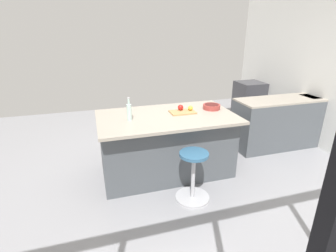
{
  "coord_description": "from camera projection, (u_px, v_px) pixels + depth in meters",
  "views": [
    {
      "loc": [
        1.15,
        3.27,
        2.07
      ],
      "look_at": [
        0.17,
        0.04,
        0.79
      ],
      "focal_mm": 27.53,
      "sensor_mm": 36.0,
      "label": 1
    }
  ],
  "objects": [
    {
      "name": "cutting_board",
      "position": [
        183.0,
        112.0,
        3.72
      ],
      "size": [
        0.36,
        0.24,
        0.02
      ],
      "primitive_type": "cube",
      "color": "tan",
      "rests_on": "kitchen_island"
    },
    {
      "name": "sink_cabinet",
      "position": [
        298.0,
        120.0,
        4.81
      ],
      "size": [
        2.47,
        0.6,
        1.18
      ],
      "color": "#4C5156",
      "rests_on": "ground_plane"
    },
    {
      "name": "fruit_bowl",
      "position": [
        212.0,
        106.0,
        3.89
      ],
      "size": [
        0.26,
        0.26,
        0.07
      ],
      "color": "#993833",
      "rests_on": "kitchen_island"
    },
    {
      "name": "stool_by_window",
      "position": [
        193.0,
        178.0,
        3.24
      ],
      "size": [
        0.44,
        0.44,
        0.66
      ],
      "color": "#B7B7BC",
      "rests_on": "ground_plane"
    },
    {
      "name": "water_bottle",
      "position": [
        129.0,
        112.0,
        3.38
      ],
      "size": [
        0.06,
        0.06,
        0.31
      ],
      "color": "silver",
      "rests_on": "kitchen_island"
    },
    {
      "name": "kitchen_island",
      "position": [
        166.0,
        144.0,
        3.81
      ],
      "size": [
        1.93,
        1.14,
        0.92
      ],
      "color": "#4C5156",
      "rests_on": "ground_plane"
    },
    {
      "name": "apple_red",
      "position": [
        181.0,
        107.0,
        3.76
      ],
      "size": [
        0.08,
        0.08,
        0.08
      ],
      "primitive_type": "sphere",
      "color": "red",
      "rests_on": "cutting_board"
    },
    {
      "name": "oven_range",
      "position": [
        249.0,
        100.0,
        6.24
      ],
      "size": [
        0.6,
        0.61,
        0.87
      ],
      "color": "#38383D",
      "rests_on": "ground_plane"
    },
    {
      "name": "apple_yellow",
      "position": [
        190.0,
        108.0,
        3.76
      ],
      "size": [
        0.07,
        0.07,
        0.07
      ],
      "primitive_type": "sphere",
      "color": "gold",
      "rests_on": "cutting_board"
    },
    {
      "name": "ground_plane",
      "position": [
        178.0,
        172.0,
        3.97
      ],
      "size": [
        7.36,
        7.36,
        0.0
      ],
      "primitive_type": "plane",
      "color": "gray"
    }
  ]
}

